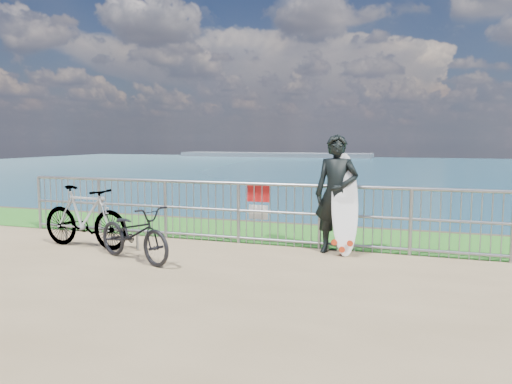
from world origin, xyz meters
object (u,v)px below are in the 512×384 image
at_px(bicycle_near, 134,233).
at_px(bicycle_far, 85,217).
at_px(surfer, 336,194).
at_px(surfboard, 345,208).

bearing_deg(bicycle_near, bicycle_far, 89.70).
bearing_deg(bicycle_far, surfer, -71.30).
bearing_deg(bicycle_far, surfboard, -73.03).
xyz_separation_m(surfer, bicycle_near, (-2.89, -1.57, -0.55)).
distance_m(surfer, surfboard, 0.28).
height_order(surfer, bicycle_far, surfer).
xyz_separation_m(surfboard, bicycle_near, (-3.04, -1.47, -0.34)).
height_order(surfboard, bicycle_near, surfboard).
relative_size(surfboard, bicycle_far, 0.93).
bearing_deg(surfboard, bicycle_near, -154.22).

